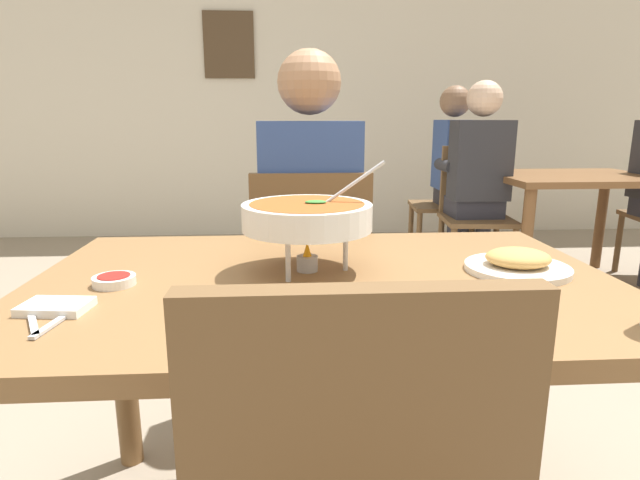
% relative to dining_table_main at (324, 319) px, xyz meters
% --- Properties ---
extents(cafe_rear_partition, '(10.00, 0.10, 3.00)m').
position_rel_dining_table_main_xyz_m(cafe_rear_partition, '(0.00, 3.76, 0.87)').
color(cafe_rear_partition, beige).
rests_on(cafe_rear_partition, ground_plane).
extents(picture_frame_hung, '(0.44, 0.03, 0.56)m').
position_rel_dining_table_main_xyz_m(picture_frame_hung, '(-0.57, 3.70, 1.08)').
color(picture_frame_hung, '#4C3823').
extents(dining_table_main, '(1.31, 0.87, 0.73)m').
position_rel_dining_table_main_xyz_m(dining_table_main, '(0.00, 0.00, 0.00)').
color(dining_table_main, brown).
rests_on(dining_table_main, ground_plane).
extents(chair_diner_main, '(0.44, 0.44, 0.90)m').
position_rel_dining_table_main_xyz_m(chair_diner_main, '(-0.00, 0.72, -0.12)').
color(chair_diner_main, brown).
rests_on(chair_diner_main, ground_plane).
extents(diner_main, '(0.40, 0.45, 1.31)m').
position_rel_dining_table_main_xyz_m(diner_main, '(0.00, 0.76, 0.12)').
color(diner_main, '#2D2D38').
rests_on(diner_main, ground_plane).
extents(curry_bowl, '(0.33, 0.30, 0.26)m').
position_rel_dining_table_main_xyz_m(curry_bowl, '(-0.04, 0.05, 0.23)').
color(curry_bowl, silver).
rests_on(curry_bowl, dining_table_main).
extents(rice_plate, '(0.24, 0.24, 0.06)m').
position_rel_dining_table_main_xyz_m(rice_plate, '(0.13, -0.28, 0.12)').
color(rice_plate, white).
rests_on(rice_plate, dining_table_main).
extents(appetizer_plate, '(0.24, 0.24, 0.06)m').
position_rel_dining_table_main_xyz_m(appetizer_plate, '(0.46, 0.01, 0.12)').
color(appetizer_plate, white).
rests_on(appetizer_plate, dining_table_main).
extents(sauce_dish, '(0.09, 0.09, 0.02)m').
position_rel_dining_table_main_xyz_m(sauce_dish, '(-0.46, -0.03, 0.11)').
color(sauce_dish, white).
rests_on(sauce_dish, dining_table_main).
extents(napkin_folded, '(0.13, 0.09, 0.02)m').
position_rel_dining_table_main_xyz_m(napkin_folded, '(-0.52, -0.18, 0.11)').
color(napkin_folded, white).
rests_on(napkin_folded, dining_table_main).
extents(fork_utensil, '(0.09, 0.16, 0.01)m').
position_rel_dining_table_main_xyz_m(fork_utensil, '(-0.54, -0.23, 0.11)').
color(fork_utensil, silver).
rests_on(fork_utensil, dining_table_main).
extents(spoon_utensil, '(0.04, 0.17, 0.01)m').
position_rel_dining_table_main_xyz_m(spoon_utensil, '(-0.49, -0.23, 0.11)').
color(spoon_utensil, silver).
rests_on(spoon_utensil, dining_table_main).
extents(dining_table_far, '(1.00, 0.80, 0.73)m').
position_rel_dining_table_main_xyz_m(dining_table_far, '(1.76, 2.08, -0.03)').
color(dining_table_far, brown).
rests_on(dining_table_far, ground_plane).
extents(chair_bg_left, '(0.48, 0.48, 0.90)m').
position_rel_dining_table_main_xyz_m(chair_bg_left, '(1.17, 2.19, -0.12)').
color(chair_bg_left, brown).
rests_on(chair_bg_left, ground_plane).
extents(chair_bg_middle, '(0.48, 0.48, 0.90)m').
position_rel_dining_table_main_xyz_m(chair_bg_middle, '(1.17, 2.64, -0.12)').
color(chair_bg_middle, brown).
rests_on(chair_bg_middle, ground_plane).
extents(patron_bg_left, '(0.40, 0.45, 1.31)m').
position_rel_dining_table_main_xyz_m(patron_bg_left, '(1.15, 2.14, 0.12)').
color(patron_bg_left, '#2D2D38').
rests_on(patron_bg_left, ground_plane).
extents(patron_bg_middle, '(0.45, 0.40, 1.31)m').
position_rel_dining_table_main_xyz_m(patron_bg_middle, '(1.17, 2.60, 0.12)').
color(patron_bg_middle, '#2D2D38').
rests_on(patron_bg_middle, ground_plane).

